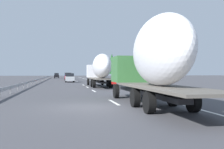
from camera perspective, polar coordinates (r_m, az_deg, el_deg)
The scene contains 20 objects.
ground_plane at distance 54.65m, azimuth -9.16°, elevation -1.63°, with size 260.00×260.00×0.00m, color #424247.
lane_stripe_0 at distance 17.02m, azimuth 0.42°, elevation -5.99°, with size 3.20×0.20×0.01m, color white.
lane_stripe_1 at distance 27.79m, azimuth -3.94°, elevation -3.53°, with size 3.20×0.20×0.01m, color white.
lane_stripe_2 at distance 34.90m, azimuth -5.32°, elevation -2.74°, with size 3.20×0.20×0.01m, color white.
lane_stripe_3 at distance 41.26m, azimuth -6.15°, elevation -2.26°, with size 3.20×0.20×0.01m, color white.
lane_stripe_4 at distance 59.47m, azimuth -7.54°, elevation -1.46°, with size 3.20×0.20×0.01m, color white.
lane_stripe_5 at distance 65.08m, azimuth -7.81°, elevation -1.31°, with size 3.20×0.20×0.01m, color white.
lane_stripe_6 at distance 81.08m, azimuth -8.38°, elevation -0.98°, with size 3.20×0.20×0.01m, color white.
edge_line_right at distance 60.03m, azimuth -4.03°, elevation -1.44°, with size 110.00×0.20×0.01m, color white.
truck_lead at distance 35.63m, azimuth -2.53°, elevation 1.33°, with size 14.15×2.55×4.35m.
truck_trailing at distance 15.16m, azimuth 8.83°, elevation 3.46°, with size 14.33×2.55×4.92m.
car_black_suv at distance 96.48m, azimuth -11.82°, elevation -0.23°, with size 4.69×1.72×1.83m.
car_silver_hatch at distance 54.33m, azimuth -9.07°, elevation -0.67°, with size 4.62×1.78×1.81m.
car_red_compact at distance 68.94m, azimuth -9.41°, elevation -0.43°, with size 4.16×1.78×1.90m.
car_blue_sedan at distance 83.96m, azimuth -9.57°, elevation -0.28°, with size 4.65×1.85×1.94m.
road_sign at distance 60.87m, azimuth -2.99°, elevation 0.49°, with size 0.10×0.90×2.93m.
tree_0 at distance 67.93m, azimuth -0.03°, elevation 2.30°, with size 3.24×3.24×6.78m.
tree_1 at distance 41.55m, azimuth 5.55°, elevation 3.00°, with size 3.43×3.43×5.87m.
tree_2 at distance 99.62m, azimuth -2.87°, elevation 1.28°, with size 3.43×3.43×5.54m.
guardrail_median at distance 57.79m, azimuth -15.19°, elevation -0.96°, with size 94.00×0.10×0.76m.
Camera 1 is at (-14.60, 1.46, 1.88)m, focal length 42.55 mm.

